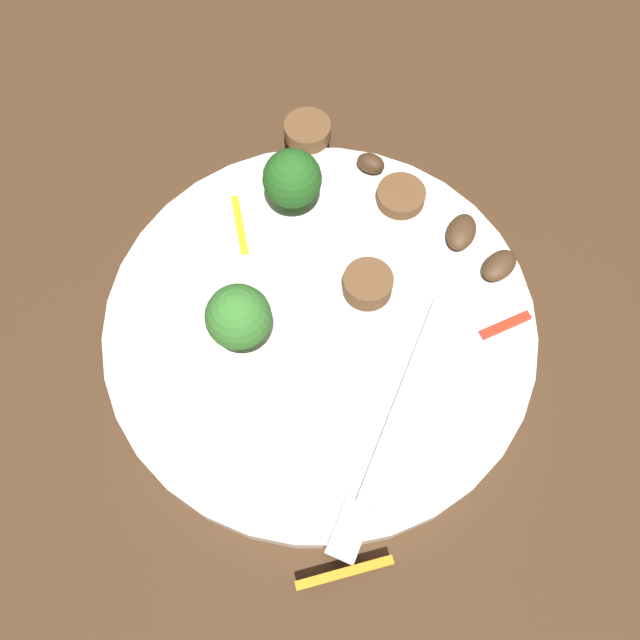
{
  "coord_description": "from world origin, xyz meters",
  "views": [
    {
      "loc": [
        0.15,
        0.12,
        0.43
      ],
      "look_at": [
        0.0,
        0.0,
        0.02
      ],
      "focal_mm": 38.56,
      "sensor_mm": 36.0,
      "label": 1
    }
  ],
  "objects_px": {
    "broccoli_floret_0": "(292,179)",
    "sausage_slice_1": "(308,131)",
    "mushroom_0": "(462,232)",
    "broccoli_floret_1": "(239,318)",
    "pepper_strip_2": "(345,573)",
    "sausage_slice_2": "(401,196)",
    "mushroom_2": "(499,266)",
    "pepper_strip_0": "(505,325)",
    "plate": "(320,325)",
    "sausage_slice_0": "(368,284)",
    "fork": "(385,440)",
    "mushroom_1": "(371,163)",
    "pepper_strip_1": "(240,225)"
  },
  "relations": [
    {
      "from": "sausage_slice_2",
      "to": "pepper_strip_2",
      "type": "height_order",
      "value": "sausage_slice_2"
    },
    {
      "from": "sausage_slice_0",
      "to": "pepper_strip_2",
      "type": "height_order",
      "value": "sausage_slice_0"
    },
    {
      "from": "broccoli_floret_0",
      "to": "pepper_strip_0",
      "type": "distance_m",
      "value": 0.18
    },
    {
      "from": "broccoli_floret_1",
      "to": "mushroom_1",
      "type": "bearing_deg",
      "value": -172.33
    },
    {
      "from": "pepper_strip_2",
      "to": "broccoli_floret_1",
      "type": "bearing_deg",
      "value": -116.61
    },
    {
      "from": "broccoli_floret_1",
      "to": "mushroom_0",
      "type": "xyz_separation_m",
      "value": [
        -0.16,
        0.06,
        -0.03
      ]
    },
    {
      "from": "broccoli_floret_0",
      "to": "pepper_strip_2",
      "type": "xyz_separation_m",
      "value": [
        0.17,
        0.19,
        -0.03
      ]
    },
    {
      "from": "plate",
      "to": "sausage_slice_1",
      "type": "distance_m",
      "value": 0.16
    },
    {
      "from": "sausage_slice_1",
      "to": "pepper_strip_1",
      "type": "relative_size",
      "value": 0.74
    },
    {
      "from": "broccoli_floret_0",
      "to": "sausage_slice_1",
      "type": "relative_size",
      "value": 1.43
    },
    {
      "from": "mushroom_0",
      "to": "mushroom_1",
      "type": "bearing_deg",
      "value": -94.28
    },
    {
      "from": "sausage_slice_0",
      "to": "mushroom_1",
      "type": "height_order",
      "value": "sausage_slice_0"
    },
    {
      "from": "broccoli_floret_0",
      "to": "fork",
      "type": "bearing_deg",
      "value": 57.99
    },
    {
      "from": "sausage_slice_0",
      "to": "pepper_strip_1",
      "type": "distance_m",
      "value": 0.1
    },
    {
      "from": "mushroom_0",
      "to": "fork",
      "type": "bearing_deg",
      "value": 17.52
    },
    {
      "from": "fork",
      "to": "pepper_strip_0",
      "type": "distance_m",
      "value": 0.11
    },
    {
      "from": "broccoli_floret_1",
      "to": "sausage_slice_2",
      "type": "distance_m",
      "value": 0.16
    },
    {
      "from": "fork",
      "to": "mushroom_1",
      "type": "bearing_deg",
      "value": -156.72
    },
    {
      "from": "mushroom_2",
      "to": "pepper_strip_0",
      "type": "height_order",
      "value": "mushroom_2"
    },
    {
      "from": "sausage_slice_1",
      "to": "mushroom_0",
      "type": "height_order",
      "value": "same"
    },
    {
      "from": "fork",
      "to": "mushroom_2",
      "type": "distance_m",
      "value": 0.15
    },
    {
      "from": "broccoli_floret_0",
      "to": "broccoli_floret_1",
      "type": "height_order",
      "value": "broccoli_floret_1"
    },
    {
      "from": "fork",
      "to": "sausage_slice_1",
      "type": "height_order",
      "value": "sausage_slice_1"
    },
    {
      "from": "plate",
      "to": "broccoli_floret_0",
      "type": "distance_m",
      "value": 0.1
    },
    {
      "from": "plate",
      "to": "mushroom_0",
      "type": "bearing_deg",
      "value": 162.79
    },
    {
      "from": "mushroom_0",
      "to": "pepper_strip_0",
      "type": "height_order",
      "value": "mushroom_0"
    },
    {
      "from": "broccoli_floret_1",
      "to": "sausage_slice_2",
      "type": "relative_size",
      "value": 1.68
    },
    {
      "from": "plate",
      "to": "sausage_slice_1",
      "type": "xyz_separation_m",
      "value": [
        -0.11,
        -0.11,
        0.01
      ]
    },
    {
      "from": "mushroom_0",
      "to": "pepper_strip_2",
      "type": "xyz_separation_m",
      "value": [
        0.23,
        0.08,
        -0.0
      ]
    },
    {
      "from": "sausage_slice_2",
      "to": "pepper_strip_0",
      "type": "relative_size",
      "value": 0.97
    },
    {
      "from": "broccoli_floret_1",
      "to": "pepper_strip_2",
      "type": "bearing_deg",
      "value": 63.39
    },
    {
      "from": "plate",
      "to": "pepper_strip_0",
      "type": "distance_m",
      "value": 0.12
    },
    {
      "from": "broccoli_floret_0",
      "to": "mushroom_0",
      "type": "height_order",
      "value": "broccoli_floret_0"
    },
    {
      "from": "fork",
      "to": "sausage_slice_2",
      "type": "bearing_deg",
      "value": -163.3
    },
    {
      "from": "sausage_slice_0",
      "to": "sausage_slice_2",
      "type": "xyz_separation_m",
      "value": [
        -0.07,
        -0.03,
        -0.0
      ]
    },
    {
      "from": "sausage_slice_2",
      "to": "mushroom_2",
      "type": "xyz_separation_m",
      "value": [
        0.0,
        0.09,
        0.0
      ]
    },
    {
      "from": "pepper_strip_0",
      "to": "broccoli_floret_1",
      "type": "bearing_deg",
      "value": -46.8
    },
    {
      "from": "sausage_slice_1",
      "to": "mushroom_1",
      "type": "relative_size",
      "value": 1.67
    },
    {
      "from": "mushroom_2",
      "to": "mushroom_1",
      "type": "bearing_deg",
      "value": -95.66
    },
    {
      "from": "fork",
      "to": "mushroom_0",
      "type": "height_order",
      "value": "mushroom_0"
    },
    {
      "from": "fork",
      "to": "sausage_slice_1",
      "type": "bearing_deg",
      "value": -145.65
    },
    {
      "from": "sausage_slice_2",
      "to": "mushroom_0",
      "type": "height_order",
      "value": "mushroom_0"
    },
    {
      "from": "broccoli_floret_1",
      "to": "sausage_slice_0",
      "type": "bearing_deg",
      "value": 154.94
    },
    {
      "from": "sausage_slice_0",
      "to": "pepper_strip_0",
      "type": "xyz_separation_m",
      "value": [
        -0.04,
        0.09,
        -0.01
      ]
    },
    {
      "from": "sausage_slice_1",
      "to": "sausage_slice_2",
      "type": "xyz_separation_m",
      "value": [
        0.0,
        0.09,
        -0.0
      ]
    },
    {
      "from": "plate",
      "to": "fork",
      "type": "relative_size",
      "value": 1.65
    },
    {
      "from": "pepper_strip_1",
      "to": "pepper_strip_2",
      "type": "bearing_deg",
      "value": 56.44
    },
    {
      "from": "sausage_slice_2",
      "to": "pepper_strip_2",
      "type": "bearing_deg",
      "value": 29.63
    },
    {
      "from": "sausage_slice_0",
      "to": "mushroom_0",
      "type": "bearing_deg",
      "value": 161.73
    },
    {
      "from": "fork",
      "to": "broccoli_floret_1",
      "type": "bearing_deg",
      "value": -103.93
    }
  ]
}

